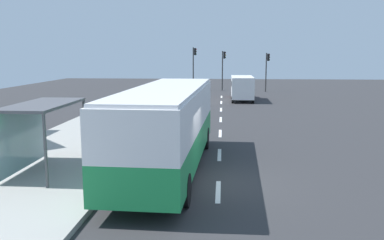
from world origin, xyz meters
name	(u,v)px	position (x,y,z in m)	size (l,w,h in m)	color
ground_plane	(217,120)	(0.00, 14.00, -0.02)	(56.00, 92.00, 0.04)	#2D2D30
sidewalk_platform	(56,162)	(-6.40, 2.00, 0.09)	(6.20, 30.00, 0.18)	#999993
lane_stripe_seg_1	(218,191)	(0.25, -1.00, 0.01)	(0.16, 2.20, 0.01)	silver
lane_stripe_seg_2	(219,155)	(0.25, 4.00, 0.01)	(0.16, 2.20, 0.01)	silver
lane_stripe_seg_3	(220,133)	(0.25, 9.00, 0.01)	(0.16, 2.20, 0.01)	silver
lane_stripe_seg_4	(221,119)	(0.25, 14.00, 0.01)	(0.16, 2.20, 0.01)	silver
lane_stripe_seg_5	(221,110)	(0.25, 19.00, 0.01)	(0.16, 2.20, 0.01)	silver
lane_stripe_seg_6	(221,102)	(0.25, 24.00, 0.01)	(0.16, 2.20, 0.01)	silver
lane_stripe_seg_7	(222,97)	(0.25, 29.00, 0.01)	(0.16, 2.20, 0.01)	silver
bus	(167,123)	(-1.71, 1.36, 1.84)	(2.91, 11.09, 3.21)	#1E8C47
white_van	(242,87)	(2.20, 25.56, 1.34)	(2.05, 5.21, 2.30)	white
sedan_near	(242,90)	(2.30, 28.34, 0.79)	(2.00, 4.47, 1.52)	#A51919
recycling_bin_blue	(110,148)	(-4.20, 2.19, 0.66)	(0.52, 0.52, 0.95)	blue
recycling_bin_red	(114,144)	(-4.20, 2.89, 0.66)	(0.52, 0.52, 0.95)	red
traffic_light_near_side	(267,66)	(5.51, 35.30, 3.03)	(0.49, 0.28, 4.52)	#2D2D2D
traffic_light_far_side	(194,62)	(-3.10, 36.10, 3.43)	(0.49, 0.28, 5.18)	#2D2D2D
traffic_light_median	(223,64)	(0.40, 36.90, 3.18)	(0.49, 0.28, 4.76)	#2D2D2D
bus_shelter	(35,119)	(-6.41, 0.40, 2.10)	(1.80, 4.00, 2.50)	#4C4C51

